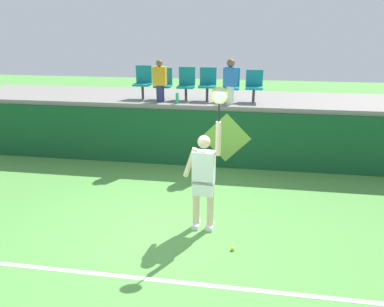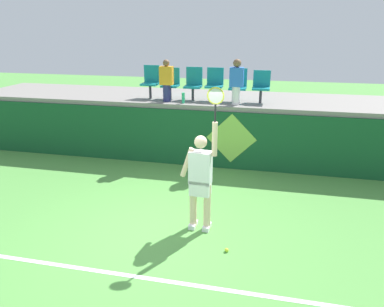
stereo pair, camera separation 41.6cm
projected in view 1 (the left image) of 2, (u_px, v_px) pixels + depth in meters
name	position (u px, v px, depth m)	size (l,w,h in m)	color
ground_plane	(163.00, 234.00, 6.34)	(40.00, 40.00, 0.00)	#519342
court_back_wall	(192.00, 138.00, 9.30)	(13.56, 0.20, 1.49)	#144C28
spectator_platform	(199.00, 99.00, 10.13)	(13.56, 2.46, 0.12)	gray
court_baseline_stripe	(144.00, 279.00, 5.22)	(12.21, 0.08, 0.01)	white
tennis_player	(204.00, 178.00, 6.23)	(0.75, 0.29, 2.57)	white
tennis_ball	(233.00, 249.00, 5.87)	(0.07, 0.07, 0.07)	#D1E533
water_bottle	(177.00, 98.00, 9.17)	(0.08, 0.08, 0.27)	#26B272
stadium_chair_0	(143.00, 81.00, 9.73)	(0.44, 0.42, 0.88)	#38383D
stadium_chair_1	(163.00, 82.00, 9.66)	(0.44, 0.42, 0.82)	#38383D
stadium_chair_2	(186.00, 83.00, 9.57)	(0.44, 0.42, 0.85)	#38383D
stadium_chair_3	(208.00, 83.00, 9.47)	(0.44, 0.42, 0.85)	#38383D
stadium_chair_4	(231.00, 84.00, 9.39)	(0.44, 0.42, 0.85)	#38383D
stadium_chair_5	(254.00, 85.00, 9.30)	(0.44, 0.42, 0.81)	#38383D
spectator_0	(230.00, 81.00, 8.94)	(0.34, 0.20, 1.13)	white
spectator_1	(160.00, 80.00, 9.25)	(0.34, 0.20, 1.08)	navy
wall_signage_mount	(225.00, 168.00, 9.32)	(1.27, 0.01, 1.45)	#144C28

